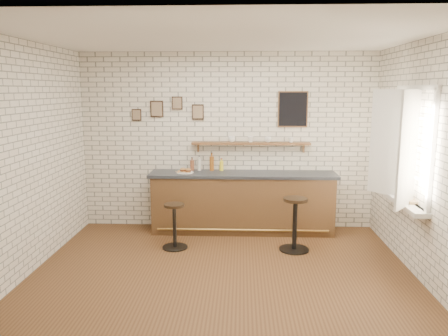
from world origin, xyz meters
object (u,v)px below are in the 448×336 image
Objects in this scene: shelf_cup_b at (251,139)px; book_lower at (406,202)px; shelf_cup_d at (291,140)px; bar_counter at (243,202)px; bitters_bottle_white at (199,164)px; bar_stool_right at (295,222)px; book_upper at (405,200)px; bitters_bottle_brown at (192,165)px; sandwich_plate at (185,172)px; condiment_bottle_yellow at (221,165)px; bar_stool_left at (175,224)px; shelf_cup_c at (268,140)px; bitters_bottle_amber at (212,163)px; ciabatta_sandwich at (186,170)px; shelf_cup_a at (232,139)px.

book_lower is (1.98, -1.76, -0.61)m from shelf_cup_b.
shelf_cup_d reaches higher than book_lower.
shelf_cup_d reaches higher than bar_counter.
bar_stool_right is (1.52, -1.05, -0.68)m from bitters_bottle_white.
bitters_bottle_brown is at bearing 154.65° from book_upper.
sandwich_plate is 2.73× the size of shelf_cup_b.
shelf_cup_b is (0.49, 0.01, 0.45)m from condiment_bottle_yellow.
bitters_bottle_white is 1.21× the size of condiment_bottle_yellow.
bar_stool_left is 7.76× the size of shelf_cup_d.
bitters_bottle_brown is at bearing -172.43° from shelf_cup_d.
bar_counter is 4.50× the size of bar_stool_left.
shelf_cup_c is (1.38, 0.23, 0.53)m from sandwich_plate.
bitters_bottle_white is at bearing 74.80° from bar_stool_left.
sandwich_plate is 1.50m from shelf_cup_c.
bar_counter is at bearing -19.84° from bitters_bottle_amber.
condiment_bottle_yellow is 0.67m from shelf_cup_b.
shelf_cup_b reaches higher than book_lower.
ciabatta_sandwich is 0.26× the size of bar_stool_right.
book_upper is at bearing -26.21° from ciabatta_sandwich.
shelf_cup_d is (1.34, 0.01, 0.40)m from bitters_bottle_amber.
shelf_cup_b is at bearing -172.76° from shelf_cup_d.
condiment_bottle_yellow is at bearing 20.55° from ciabatta_sandwich.
sandwich_plate is 1.04m from bar_stool_left.
bitters_bottle_brown is 0.81m from shelf_cup_a.
sandwich_plate is 0.04m from ciabatta_sandwich.
bar_stool_left is (-0.07, -0.82, -0.69)m from ciabatta_sandwich.
bitters_bottle_brown is 0.89× the size of bitters_bottle_white.
book_lower reaches higher than bar_stool_right.
sandwich_plate is 0.91× the size of bitters_bottle_amber.
sandwich_plate is 1.32× the size of ciabatta_sandwich.
ciabatta_sandwich is 1.01× the size of condiment_bottle_yellow.
ciabatta_sandwich is at bearing 84.86° from bar_stool_left.
bitters_bottle_brown is at bearing -180.00° from condiment_bottle_yellow.
book_upper is (1.69, -1.74, -0.58)m from shelf_cup_c.
bitters_bottle_white reaches higher than condiment_bottle_yellow.
bar_stool_left is 1.80m from bar_stool_right.
book_upper is at bearing -36.05° from bar_counter.
shelf_cup_d reaches higher than sandwich_plate.
shelf_cup_b is (1.00, 0.01, 0.45)m from bitters_bottle_brown.
shelf_cup_b is at bearing 0.54° from bitters_bottle_brown.
ciabatta_sandwich is at bearing -111.04° from bitters_bottle_brown.
bar_counter reaches higher than bar_stool_right.
condiment_bottle_yellow reaches higher than book_upper.
shelf_cup_c is 0.49× the size of book_lower.
sandwich_plate is 0.64m from condiment_bottle_yellow.
bitters_bottle_amber is 0.17m from condiment_bottle_yellow.
ciabatta_sandwich is 1.84m from shelf_cup_d.
bitters_bottle_amber reaches higher than bar_stool_left.
shelf_cup_a is (-0.97, 1.06, 1.12)m from bar_stool_right.
shelf_cup_b is (1.09, 0.23, 0.53)m from sandwich_plate.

